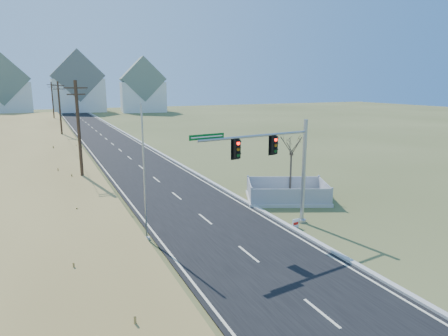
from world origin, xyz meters
The scene contains 14 objects.
ground centered at (0.00, 0.00, 0.00)m, with size 260.00×260.00×0.00m, color #4A5026.
road centered at (0.00, 50.00, 0.03)m, with size 8.00×180.00×0.06m, color black.
curb centered at (4.15, 50.00, 0.09)m, with size 0.30×180.00×0.18m, color #B2AFA8.
utility_pole_near centered at (-6.50, 15.00, 4.68)m, with size 1.80×0.26×9.00m.
utility_pole_mid centered at (-6.50, 45.00, 4.68)m, with size 1.80×0.26×9.00m.
utility_pole_far centered at (-6.50, 75.00, 4.68)m, with size 1.80×0.26×9.00m.
condo_nnw centered at (-18.00, 108.00, 6.94)m, with size 14.93×11.17×17.03m.
condo_n centered at (2.00, 112.00, 7.61)m, with size 15.27×10.20×18.54m.
condo_ne centered at (20.00, 104.00, 6.84)m, with size 14.12×10.51×16.52m.
traffic_signal_mast centered at (3.67, 0.77, 4.12)m, with size 8.24×1.38×6.61m.
fence_enclosure centered at (7.43, 5.65, 0.28)m, with size 7.21×6.24×1.38m.
open_sign centered at (4.50, 0.27, 0.30)m, with size 0.46×0.09×0.57m.
flagpole centered at (-4.30, 2.27, 3.09)m, with size 0.35×0.35×7.73m.
bare_tree centered at (8.65, 7.05, 4.05)m, with size 1.90×1.90×5.02m.
Camera 1 is at (-9.26, -19.08, 8.80)m, focal length 32.00 mm.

